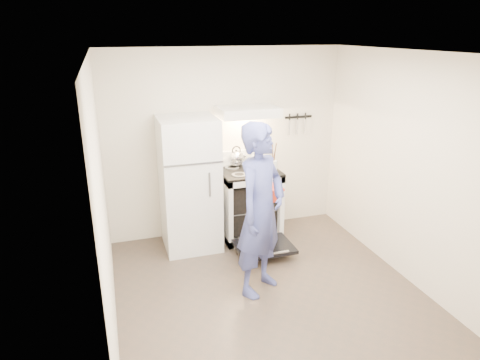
# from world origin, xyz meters

# --- Properties ---
(floor) EXTENTS (3.60, 3.60, 0.00)m
(floor) POSITION_xyz_m (0.00, 0.00, 0.00)
(floor) COLOR #4B3D32
(floor) RESTS_ON ground
(back_wall) EXTENTS (3.20, 0.02, 2.50)m
(back_wall) POSITION_xyz_m (0.00, 1.80, 1.25)
(back_wall) COLOR beige
(back_wall) RESTS_ON ground
(refrigerator) EXTENTS (0.70, 0.70, 1.70)m
(refrigerator) POSITION_xyz_m (-0.58, 1.45, 0.85)
(refrigerator) COLOR silver
(refrigerator) RESTS_ON floor
(stove_body) EXTENTS (0.76, 0.65, 0.92)m
(stove_body) POSITION_xyz_m (0.23, 1.48, 0.46)
(stove_body) COLOR silver
(stove_body) RESTS_ON floor
(cooktop) EXTENTS (0.76, 0.65, 0.03)m
(cooktop) POSITION_xyz_m (0.23, 1.48, 0.94)
(cooktop) COLOR black
(cooktop) RESTS_ON stove_body
(backsplash) EXTENTS (0.76, 0.07, 0.20)m
(backsplash) POSITION_xyz_m (0.23, 1.76, 1.05)
(backsplash) COLOR silver
(backsplash) RESTS_ON cooktop
(oven_door) EXTENTS (0.70, 0.54, 0.04)m
(oven_door) POSITION_xyz_m (0.23, 0.88, 0.12)
(oven_door) COLOR black
(oven_door) RESTS_ON floor
(oven_rack) EXTENTS (0.60, 0.52, 0.01)m
(oven_rack) POSITION_xyz_m (0.23, 1.48, 0.44)
(oven_rack) COLOR slate
(oven_rack) RESTS_ON stove_body
(range_hood) EXTENTS (0.76, 0.50, 0.12)m
(range_hood) POSITION_xyz_m (0.23, 1.55, 1.71)
(range_hood) COLOR silver
(range_hood) RESTS_ON back_wall
(knife_strip) EXTENTS (0.40, 0.02, 0.03)m
(knife_strip) POSITION_xyz_m (1.05, 1.79, 1.55)
(knife_strip) COLOR black
(knife_strip) RESTS_ON back_wall
(pizza_stone) EXTENTS (0.33, 0.33, 0.02)m
(pizza_stone) POSITION_xyz_m (0.32, 1.51, 0.45)
(pizza_stone) COLOR #96694B
(pizza_stone) RESTS_ON oven_rack
(tea_kettle) EXTENTS (0.23, 0.19, 0.28)m
(tea_kettle) POSITION_xyz_m (0.12, 1.69, 1.09)
(tea_kettle) COLOR silver
(tea_kettle) RESTS_ON cooktop
(utensil_jar) EXTENTS (0.11, 0.11, 0.13)m
(utensil_jar) POSITION_xyz_m (0.50, 1.29, 1.05)
(utensil_jar) COLOR silver
(utensil_jar) RESTS_ON cooktop
(person) EXTENTS (0.81, 0.77, 1.86)m
(person) POSITION_xyz_m (-0.07, 0.22, 0.93)
(person) COLOR navy
(person) RESTS_ON floor
(dutch_oven) EXTENTS (0.35, 0.28, 0.23)m
(dutch_oven) POSITION_xyz_m (0.17, 0.61, 0.96)
(dutch_oven) COLOR red
(dutch_oven) RESTS_ON person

